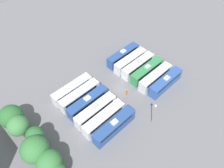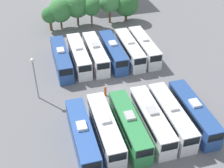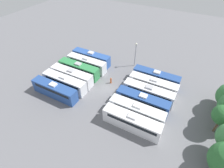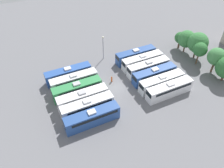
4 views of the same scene
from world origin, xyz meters
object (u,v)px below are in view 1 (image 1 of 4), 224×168
(bus_6, at_px, (114,126))
(tree_4, at_px, (18,126))
(tree_2, at_px, (35,149))
(bus_3, at_px, (138,66))
(tree_5, at_px, (11,117))
(bus_7, at_px, (104,118))
(bus_10, at_px, (80,95))
(bus_0, at_px, (166,82))
(bus_4, at_px, (130,61))
(tree_3, at_px, (35,135))
(bus_11, at_px, (72,89))
(bus_1, at_px, (155,77))
(worker_person, at_px, (127,92))
(tree_1, at_px, (49,162))
(bus_5, at_px, (123,55))
(light_pole, at_px, (154,111))
(bus_9, at_px, (88,102))
(bus_8, at_px, (96,110))
(bus_2, at_px, (147,71))

(bus_6, bearing_deg, tree_4, 50.21)
(tree_2, bearing_deg, bus_3, -84.28)
(bus_3, relative_size, bus_6, 1.00)
(tree_5, bearing_deg, bus_6, -137.26)
(bus_7, xyz_separation_m, bus_10, (9.29, -0.35, 0.00))
(bus_3, bearing_deg, bus_0, -177.90)
(bus_6, bearing_deg, bus_4, -57.05)
(bus_10, bearing_deg, tree_3, 104.97)
(bus_4, distance_m, tree_5, 34.56)
(bus_0, bearing_deg, bus_11, 51.33)
(bus_1, xyz_separation_m, tree_3, (5.59, 32.94, 2.83))
(worker_person, xyz_separation_m, tree_1, (-3.19, 25.15, 3.31))
(worker_person, bearing_deg, bus_5, -42.10)
(bus_10, relative_size, worker_person, 6.58)
(bus_6, height_order, light_pole, light_pole)
(tree_4, bearing_deg, bus_9, -103.29)
(bus_3, distance_m, tree_2, 34.97)
(bus_9, distance_m, tree_4, 16.30)
(bus_9, bearing_deg, light_pole, -151.48)
(bus_9, height_order, bus_10, same)
(bus_0, distance_m, bus_3, 9.42)
(bus_8, relative_size, bus_11, 1.00)
(bus_2, distance_m, bus_9, 19.17)
(tree_5, bearing_deg, tree_2, 177.78)
(bus_8, xyz_separation_m, bus_10, (6.28, -0.27, 0.00))
(light_pole, bearing_deg, tree_1, 73.30)
(tree_3, bearing_deg, bus_5, -78.45)
(bus_6, relative_size, tree_4, 1.63)
(bus_10, bearing_deg, bus_3, -99.40)
(bus_3, height_order, bus_9, same)
(tree_4, bearing_deg, tree_1, -178.55)
(bus_5, height_order, tree_4, tree_4)
(bus_0, height_order, worker_person, bus_0)
(bus_6, xyz_separation_m, bus_11, (15.26, 0.04, 0.00))
(bus_2, height_order, tree_2, tree_2)
(bus_3, bearing_deg, tree_3, 91.27)
(bus_1, distance_m, bus_6, 18.94)
(bus_1, xyz_separation_m, bus_3, (6.33, -0.11, 0.00))
(bus_7, height_order, worker_person, bus_7)
(bus_8, distance_m, tree_5, 18.69)
(bus_4, relative_size, tree_1, 1.73)
(worker_person, height_order, tree_5, tree_5)
(bus_0, bearing_deg, tree_2, 80.37)
(bus_3, bearing_deg, worker_person, 114.13)
(bus_6, xyz_separation_m, bus_9, (9.26, -0.06, 0.00))
(bus_5, distance_m, tree_2, 36.22)
(bus_7, distance_m, light_pole, 11.60)
(bus_1, distance_m, bus_2, 3.17)
(bus_5, bearing_deg, tree_5, 87.75)
(bus_3, distance_m, bus_4, 2.87)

